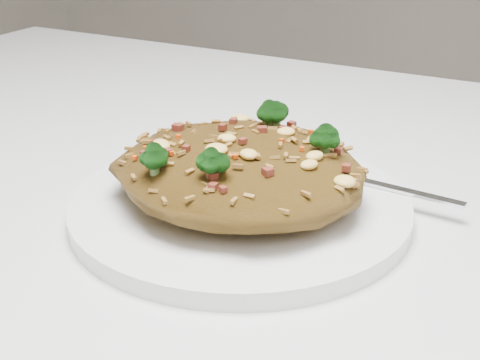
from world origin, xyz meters
name	(u,v)px	position (x,y,z in m)	size (l,w,h in m)	color
dining_table	(217,255)	(0.00, 0.00, 0.66)	(1.20, 0.80, 0.75)	silver
plate	(240,206)	(0.06, -0.07, 0.76)	(0.26, 0.26, 0.01)	white
fried_rice	(240,161)	(0.06, -0.07, 0.80)	(0.19, 0.18, 0.07)	brown
fork	(374,184)	(0.15, 0.00, 0.77)	(0.16, 0.03, 0.00)	silver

